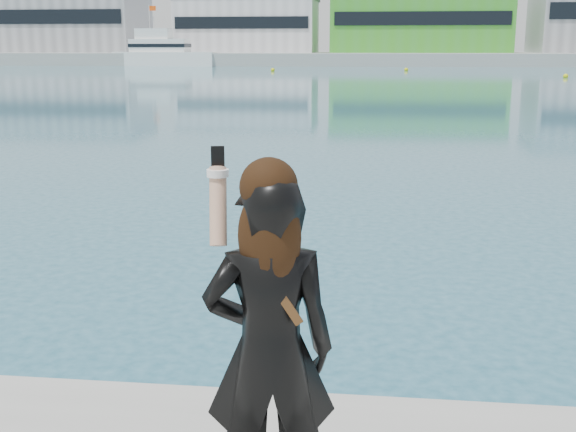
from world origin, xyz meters
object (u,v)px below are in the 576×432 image
object	(u,v)px
buoy_far	(273,71)
woman	(269,341)
buoy_near	(566,78)
buoy_extra	(406,71)
motor_yacht	(163,52)

from	to	relation	value
buoy_far	woman	bearing A→B (deg)	-82.06
buoy_near	woman	xyz separation A→B (m)	(-19.12, -72.02, 1.67)
buoy_extra	woman	bearing A→B (deg)	-92.73
buoy_near	buoy_far	xyz separation A→B (m)	(-31.41, 16.17, 0.00)
buoy_extra	woman	xyz separation A→B (m)	(-4.36, -91.45, 1.67)
buoy_near	buoy_far	world-z (taller)	same
buoy_far	buoy_extra	bearing A→B (deg)	11.10
buoy_extra	woman	distance (m)	91.57
motor_yacht	buoy_near	world-z (taller)	motor_yacht
buoy_near	buoy_extra	size ratio (longest dim) A/B	1.00
motor_yacht	buoy_far	size ratio (longest dim) A/B	33.07
motor_yacht	buoy_far	world-z (taller)	motor_yacht
motor_yacht	buoy_extra	bearing A→B (deg)	-26.79
motor_yacht	buoy_far	xyz separation A→B (m)	(21.16, -24.12, -2.15)
woman	buoy_extra	bearing A→B (deg)	-102.75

